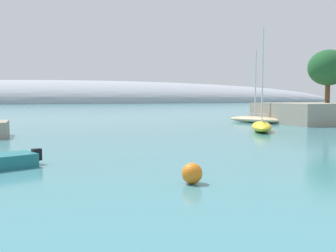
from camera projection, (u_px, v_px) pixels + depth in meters
name	position (u px, v px, depth m)	size (l,w,h in m)	color
shore_outcrop	(321.00, 113.00, 52.69)	(15.20, 12.17, 2.71)	gray
tree_clump_shore	(328.00, 68.00, 53.25)	(5.51, 5.51, 7.37)	brown
distant_ridge	(87.00, 103.00, 232.67)	(371.54, 69.12, 26.94)	#999EA8
sailboat_yellow_mid_mooring	(262.00, 126.00, 39.36)	(5.43, 7.12, 10.53)	yellow
sailboat_sand_outer_mooring	(255.00, 119.00, 52.32)	(5.33, 8.32, 9.80)	#C6B284
mooring_buoy_orange	(192.00, 173.00, 15.54)	(0.85, 0.85, 0.85)	orange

